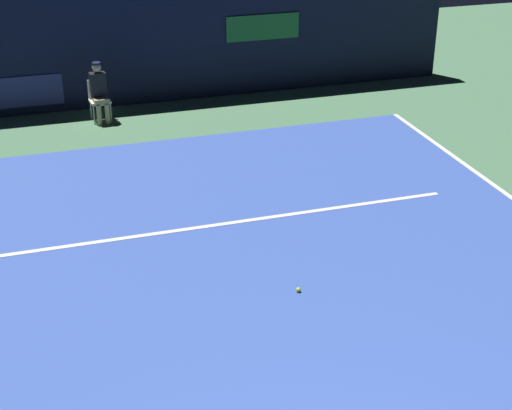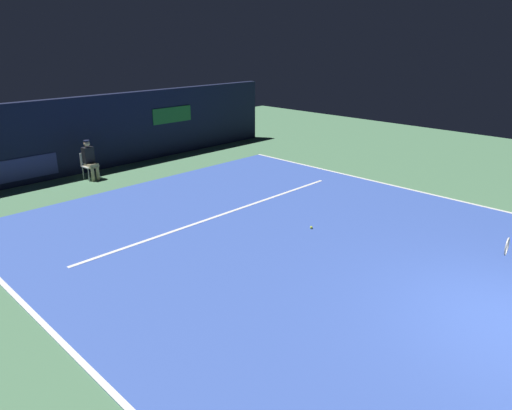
# 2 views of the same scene
# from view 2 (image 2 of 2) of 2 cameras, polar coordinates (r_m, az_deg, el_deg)

# --- Properties ---
(ground_plane) EXTENTS (32.04, 32.04, 0.00)m
(ground_plane) POSITION_cam_2_polar(r_m,az_deg,el_deg) (11.05, 3.58, -4.00)
(ground_plane) COLOR #4C7A56
(court_surface) EXTENTS (11.08, 12.39, 0.01)m
(court_surface) POSITION_cam_2_polar(r_m,az_deg,el_deg) (11.05, 3.58, -3.97)
(court_surface) COLOR #3856B2
(court_surface) RESTS_ON ground
(line_sideline_left) EXTENTS (0.10, 12.39, 0.01)m
(line_sideline_left) POSITION_cam_2_polar(r_m,az_deg,el_deg) (15.37, 17.16, 2.16)
(line_sideline_left) COLOR white
(line_sideline_left) RESTS_ON court_surface
(line_sideline_right) EXTENTS (0.10, 12.39, 0.01)m
(line_sideline_right) POSITION_cam_2_polar(r_m,az_deg,el_deg) (8.24, -23.34, -14.71)
(line_sideline_right) COLOR white
(line_sideline_right) RESTS_ON court_surface
(line_service) EXTENTS (8.64, 0.10, 0.01)m
(line_service) POSITION_cam_2_polar(r_m,az_deg,el_deg) (12.46, -3.95, -1.10)
(line_service) COLOR white
(line_service) RESTS_ON court_surface
(back_wall) EXTENTS (15.63, 0.33, 2.60)m
(back_wall) POSITION_cam_2_polar(r_m,az_deg,el_deg) (17.50, -18.94, 8.40)
(back_wall) COLOR #141933
(back_wall) RESTS_ON ground
(line_judge_on_chair) EXTENTS (0.47, 0.55, 1.32)m
(line_judge_on_chair) POSITION_cam_2_polar(r_m,az_deg,el_deg) (16.30, -19.82, 5.30)
(line_judge_on_chair) COLOR white
(line_judge_on_chair) RESTS_ON ground
(tennis_ball) EXTENTS (0.07, 0.07, 0.07)m
(tennis_ball) POSITION_cam_2_polar(r_m,az_deg,el_deg) (11.55, 6.83, -2.76)
(tennis_ball) COLOR #CCE033
(tennis_ball) RESTS_ON court_surface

